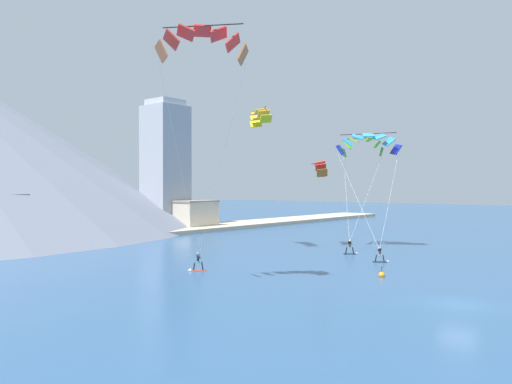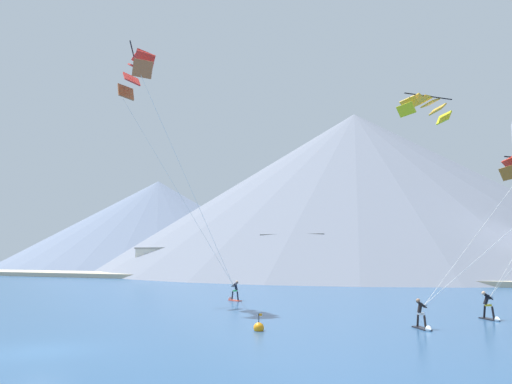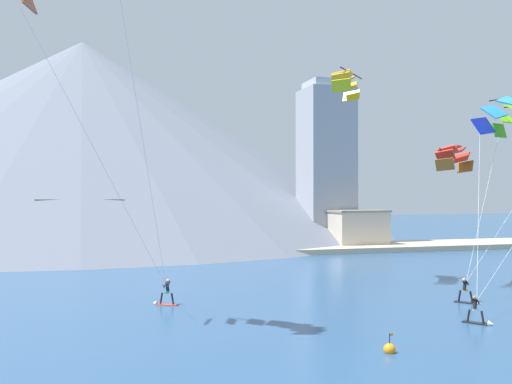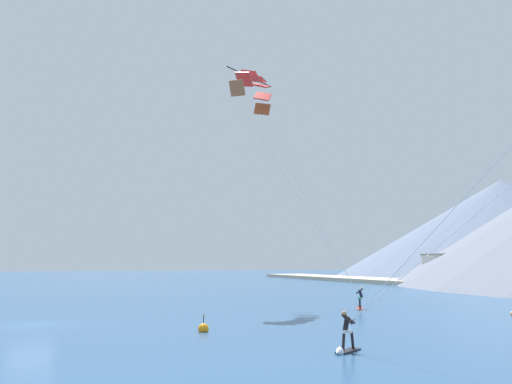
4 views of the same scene
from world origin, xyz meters
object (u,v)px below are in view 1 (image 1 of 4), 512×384
Objects in this scene: parafoil_kite_near_trail at (368,142)px; parafoil_kite_distant_high_outer at (260,115)px; kitesurfer_near_trail at (382,258)px; parafoil_kite_mid_center at (202,42)px; parafoil_kite_distant_low_drift at (320,167)px; kitesurfer_mid_center at (196,265)px; parafoil_kite_near_lead at (362,145)px; race_marker_buoy at (382,275)px; kitesurfer_near_lead at (351,249)px.

parafoil_kite_near_trail is 2.56× the size of parafoil_kite_distant_high_outer.
parafoil_kite_mid_center is at bearing 169.00° from kitesurfer_near_trail.
kitesurfer_near_trail is at bearing -120.41° from parafoil_kite_distant_low_drift.
kitesurfer_mid_center is at bearing 145.93° from kitesurfer_near_trail.
parafoil_kite_distant_high_outer is (15.86, 5.25, 16.36)m from kitesurfer_mid_center.
parafoil_kite_near_lead is at bearing 52.30° from parafoil_kite_near_trail.
parafoil_kite_distant_high_outer is 27.19m from race_marker_buoy.
kitesurfer_mid_center is at bearing 50.02° from parafoil_kite_mid_center.
parafoil_kite_near_trail reaches higher than race_marker_buoy.
kitesurfer_near_trail is 0.13× the size of parafoil_kite_near_lead.
parafoil_kite_near_lead is at bearing 32.16° from race_marker_buoy.
parafoil_kite_mid_center is at bearing -177.10° from kitesurfer_near_lead.
parafoil_kite_distant_high_outer is 1.12× the size of parafoil_kite_distant_low_drift.
parafoil_kite_distant_high_outer reaches higher than kitesurfer_near_trail.
parafoil_kite_mid_center is 31.34m from parafoil_kite_distant_low_drift.
race_marker_buoy is at bearing -149.54° from parafoil_kite_near_trail.
kitesurfer_near_lead is 14.78m from race_marker_buoy.
parafoil_kite_near_lead is 2.45× the size of parafoil_kite_distant_high_outer.
kitesurfer_near_lead is at bearing -69.82° from parafoil_kite_distant_high_outer.
kitesurfer_mid_center is 29.53m from parafoil_kite_near_trail.
parafoil_kite_distant_high_outer is (-11.27, 8.27, 3.43)m from parafoil_kite_near_lead.
parafoil_kite_mid_center is (-5.66, -6.76, 18.46)m from kitesurfer_mid_center.
parafoil_kite_near_lead is 12.84× the size of race_marker_buoy.
parafoil_kite_distant_high_outer is 10.72m from parafoil_kite_distant_low_drift.
kitesurfer_near_lead is 1.07× the size of kitesurfer_near_trail.
parafoil_kite_distant_high_outer is at bearing 136.53° from parafoil_kite_near_trail.
parafoil_kite_distant_high_outer is (-0.44, 16.27, 16.44)m from kitesurfer_near_trail.
race_marker_buoy is (-7.94, -3.79, -0.31)m from kitesurfer_near_trail.
parafoil_kite_near_lead reaches higher than kitesurfer_mid_center.
kitesurfer_near_trail is 23.13m from parafoil_kite_distant_high_outer.
parafoil_kite_distant_high_outer reaches higher than race_marker_buoy.
parafoil_kite_near_lead is at bearing -36.26° from parafoil_kite_distant_high_outer.
parafoil_kite_mid_center is at bearing -175.78° from parafoil_kite_near_trail.
parafoil_kite_distant_low_drift is at bearing 115.01° from parafoil_kite_near_trail.
parafoil_kite_distant_high_outer is at bearing 18.31° from kitesurfer_mid_center.
race_marker_buoy is at bearing -29.88° from parafoil_kite_mid_center.
parafoil_kite_distant_high_outer is 5.23× the size of race_marker_buoy.
parafoil_kite_near_trail is at bearing 4.22° from parafoil_kite_mid_center.
kitesurfer_near_lead is 0.34× the size of parafoil_kite_distant_high_outer.
parafoil_kite_distant_high_outer is at bearing 69.52° from race_marker_buoy.
parafoil_kite_near_lead is at bearing 18.47° from kitesurfer_near_lead.
kitesurfer_mid_center is (-16.30, 11.03, 0.07)m from kitesurfer_near_trail.
parafoil_kite_mid_center is 24.74m from parafoil_kite_distant_high_outer.
parafoil_kite_near_lead is (27.13, -3.02, 12.94)m from kitesurfer_mid_center.
kitesurfer_mid_center is 0.14× the size of parafoil_kite_near_lead.
race_marker_buoy is (-11.43, -9.35, -0.41)m from kitesurfer_near_lead.
parafoil_kite_mid_center is (-32.80, -3.74, 5.52)m from parafoil_kite_near_lead.
kitesurfer_near_trail reaches higher than race_marker_buoy.
parafoil_kite_near_trail is (6.25, 1.05, 13.15)m from kitesurfer_near_lead.
parafoil_kite_near_trail is (9.75, 6.61, 13.25)m from kitesurfer_near_trail.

